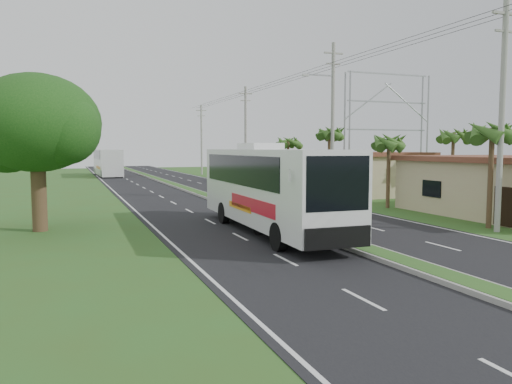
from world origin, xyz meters
name	(u,v)px	position (x,y,z in m)	size (l,w,h in m)	color
ground	(369,253)	(0.00, 0.00, 0.00)	(180.00, 180.00, 0.00)	#36551F
road_asphalt	(219,201)	(0.00, 20.00, 0.01)	(14.00, 160.00, 0.02)	black
median_strip	(219,200)	(0.00, 20.00, 0.10)	(1.20, 160.00, 0.18)	gray
lane_edge_left	(129,205)	(-6.70, 20.00, 0.00)	(0.12, 160.00, 0.01)	silver
lane_edge_right	(300,198)	(6.70, 20.00, 0.00)	(0.12, 160.00, 0.01)	silver
shop_mid	(364,172)	(14.00, 22.00, 1.86)	(7.60, 10.60, 3.67)	tan
shop_far	(296,166)	(14.00, 36.00, 1.93)	(8.60, 11.60, 3.82)	tan
palm_verge_a	(492,133)	(9.00, 3.00, 4.74)	(2.40, 2.40, 5.45)	#473321
palm_verge_b	(389,143)	(9.40, 12.00, 4.36)	(2.40, 2.40, 5.05)	#473321
palm_verge_c	(330,134)	(8.80, 19.00, 5.12)	(2.40, 2.40, 5.85)	#473321
palm_verge_d	(288,143)	(9.30, 28.00, 4.55)	(2.40, 2.40, 5.25)	#473321
palm_behind_shop	(453,136)	(17.50, 15.00, 4.93)	(2.40, 2.40, 5.65)	#473321
shade_tree	(34,126)	(-12.11, 10.02, 5.03)	(6.30, 6.00, 7.54)	#473321
utility_pole_a	(502,112)	(8.50, 2.00, 5.67)	(1.60, 0.28, 11.00)	gray
utility_pole_b	(332,119)	(8.47, 18.00, 6.26)	(3.20, 0.28, 12.00)	gray
utility_pole_c	(246,134)	(8.50, 38.00, 5.67)	(1.60, 0.28, 11.00)	gray
utility_pole_d	(201,139)	(8.50, 58.00, 5.42)	(1.60, 0.28, 10.50)	gray
billboard_lattice	(387,122)	(22.00, 30.00, 6.82)	(10.18, 1.18, 12.07)	gray
coach_bus_main	(269,184)	(-1.80, 5.71, 2.33)	(2.99, 13.18, 4.25)	white
coach_bus_far	(108,161)	(-5.20, 59.34, 2.17)	(3.22, 13.19, 3.82)	silver
motorcyclist	(270,218)	(-2.00, 5.04, 0.77)	(1.80, 0.59, 2.18)	black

